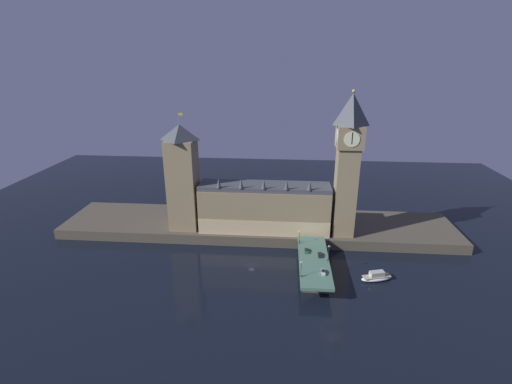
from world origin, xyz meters
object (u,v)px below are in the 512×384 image
object	(u,v)px
victoria_tower	(183,177)
street_lamp_far	(299,236)
car_southbound_lead	(323,272)
pedestrian_near_rail	(302,275)
street_lamp_mid	(329,251)
car_southbound_trail	(320,255)
boat_downstream	(377,277)
pedestrian_far_rail	(300,241)
street_lamp_near	(301,267)
pedestrian_mid_walk	(328,260)
car_northbound_lead	(307,251)
clock_tower	(348,162)

from	to	relation	value
victoria_tower	street_lamp_far	xyz separation A→B (m)	(62.01, -19.17, -22.29)
car_southbound_lead	pedestrian_near_rail	world-z (taller)	pedestrian_near_rail
car_southbound_lead	street_lamp_mid	size ratio (longest dim) A/B	0.58
car_southbound_trail	pedestrian_near_rail	xyz separation A→B (m)	(-8.99, -18.17, 0.29)
victoria_tower	boat_downstream	world-z (taller)	victoria_tower
victoria_tower	car_southbound_trail	world-z (taller)	victoria_tower
pedestrian_far_rail	street_lamp_near	world-z (taller)	street_lamp_near
pedestrian_near_rail	street_lamp_far	size ratio (longest dim) A/B	0.25
victoria_tower	pedestrian_near_rail	world-z (taller)	victoria_tower
victoria_tower	car_southbound_trail	size ratio (longest dim) A/B	13.97
pedestrian_mid_walk	street_lamp_far	size ratio (longest dim) A/B	0.23
car_northbound_lead	pedestrian_mid_walk	world-z (taller)	pedestrian_mid_walk
pedestrian_mid_walk	boat_downstream	distance (m)	22.92
pedestrian_far_rail	street_lamp_far	xyz separation A→B (m)	(-0.40, -1.31, 3.44)
pedestrian_far_rail	boat_downstream	xyz separation A→B (m)	(33.82, -19.46, -6.66)
car_southbound_trail	street_lamp_near	world-z (taller)	street_lamp_near
pedestrian_near_rail	boat_downstream	xyz separation A→B (m)	(33.82, 11.60, -6.73)
car_southbound_lead	boat_downstream	world-z (taller)	car_southbound_lead
clock_tower	pedestrian_far_rail	size ratio (longest dim) A/B	46.89
car_southbound_trail	street_lamp_mid	size ratio (longest dim) A/B	0.62
street_lamp_near	boat_downstream	xyz separation A→B (m)	(34.22, 11.29, -10.32)
pedestrian_mid_walk	boat_downstream	xyz separation A→B (m)	(21.84, -2.06, -6.66)
pedestrian_far_rail	street_lamp_far	world-z (taller)	street_lamp_far
car_southbound_lead	boat_downstream	bearing A→B (deg)	18.58
car_southbound_lead	pedestrian_far_rail	world-z (taller)	pedestrian_far_rail
clock_tower	car_southbound_lead	xyz separation A→B (m)	(-13.79, -43.63, -36.77)
car_southbound_lead	pedestrian_near_rail	bearing A→B (deg)	-160.08
pedestrian_mid_walk	car_southbound_lead	bearing A→B (deg)	-106.06
car_southbound_lead	boat_downstream	xyz separation A→B (m)	(24.83, 8.35, -6.56)
victoria_tower	street_lamp_mid	distance (m)	85.01
victoria_tower	street_lamp_far	world-z (taller)	victoria_tower
pedestrian_far_rail	street_lamp_near	bearing A→B (deg)	-90.75
car_southbound_lead	pedestrian_near_rail	xyz separation A→B (m)	(-8.99, -3.26, 0.17)
car_southbound_trail	pedestrian_mid_walk	world-z (taller)	pedestrian_mid_walk
pedestrian_near_rail	pedestrian_far_rail	size ratio (longest dim) A/B	1.07
clock_tower	pedestrian_mid_walk	world-z (taller)	clock_tower
pedestrian_near_rail	street_lamp_far	bearing A→B (deg)	90.77
victoria_tower	street_lamp_near	xyz separation A→B (m)	(62.01, -48.61, -22.07)
victoria_tower	street_lamp_far	distance (m)	68.63
car_northbound_lead	pedestrian_near_rail	bearing A→B (deg)	-97.85
victoria_tower	pedestrian_far_rail	distance (m)	69.83
car_southbound_lead	pedestrian_mid_walk	distance (m)	10.83
car_southbound_lead	street_lamp_near	distance (m)	10.54
clock_tower	pedestrian_mid_walk	xyz separation A→B (m)	(-10.79, -33.22, -36.67)
boat_downstream	pedestrian_near_rail	bearing A→B (deg)	-161.06
street_lamp_near	boat_downstream	size ratio (longest dim) A/B	0.48
pedestrian_mid_walk	car_northbound_lead	bearing A→B (deg)	138.06
car_southbound_trail	street_lamp_far	xyz separation A→B (m)	(-9.39, 11.59, 3.66)
car_southbound_lead	car_southbound_trail	distance (m)	14.91
street_lamp_near	street_lamp_far	distance (m)	29.44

